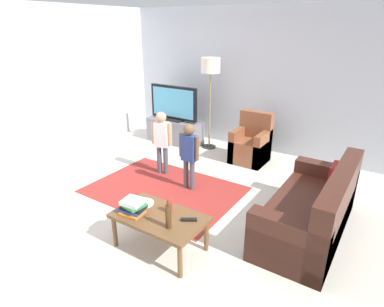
{
  "coord_description": "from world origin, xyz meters",
  "views": [
    {
      "loc": [
        2.33,
        -2.91,
        2.33
      ],
      "look_at": [
        0.0,
        0.6,
        0.65
      ],
      "focal_mm": 30.06,
      "sensor_mm": 36.0,
      "label": 1
    }
  ],
  "objects_px": {
    "floor_lamp": "(211,70)",
    "tv_remote": "(189,220)",
    "couch": "(315,213)",
    "plate": "(144,203)",
    "coffee_table": "(159,219)",
    "tv_stand": "(175,131)",
    "tv": "(174,104)",
    "bottle": "(168,216)",
    "child_center": "(189,151)",
    "soda_can": "(170,207)",
    "armchair": "(251,146)",
    "child_near_tv": "(162,137)",
    "book_stack": "(133,206)"
  },
  "relations": [
    {
      "from": "child_center",
      "to": "soda_can",
      "type": "height_order",
      "value": "child_center"
    },
    {
      "from": "coffee_table",
      "to": "tv_remote",
      "type": "relative_size",
      "value": 5.88
    },
    {
      "from": "child_center",
      "to": "coffee_table",
      "type": "distance_m",
      "value": 1.48
    },
    {
      "from": "child_center",
      "to": "bottle",
      "type": "xyz_separation_m",
      "value": [
        0.75,
        -1.48,
        -0.07
      ]
    },
    {
      "from": "child_near_tv",
      "to": "tv_remote",
      "type": "height_order",
      "value": "child_near_tv"
    },
    {
      "from": "armchair",
      "to": "child_center",
      "type": "bearing_deg",
      "value": -102.48
    },
    {
      "from": "tv",
      "to": "couch",
      "type": "bearing_deg",
      "value": -27.02
    },
    {
      "from": "armchair",
      "to": "child_near_tv",
      "type": "bearing_deg",
      "value": -127.6
    },
    {
      "from": "couch",
      "to": "plate",
      "type": "bearing_deg",
      "value": -145.95
    },
    {
      "from": "plate",
      "to": "book_stack",
      "type": "bearing_deg",
      "value": -82.7
    },
    {
      "from": "tv",
      "to": "child_center",
      "type": "distance_m",
      "value": 2.12
    },
    {
      "from": "couch",
      "to": "child_center",
      "type": "xyz_separation_m",
      "value": [
        -1.88,
        0.14,
        0.33
      ]
    },
    {
      "from": "floor_lamp",
      "to": "coffee_table",
      "type": "relative_size",
      "value": 1.78
    },
    {
      "from": "couch",
      "to": "child_near_tv",
      "type": "relative_size",
      "value": 1.69
    },
    {
      "from": "floor_lamp",
      "to": "tv_remote",
      "type": "bearing_deg",
      "value": -63.07
    },
    {
      "from": "coffee_table",
      "to": "soda_can",
      "type": "xyz_separation_m",
      "value": [
        0.05,
        0.12,
        0.11
      ]
    },
    {
      "from": "book_stack",
      "to": "bottle",
      "type": "xyz_separation_m",
      "value": [
        0.49,
        -0.0,
        0.05
      ]
    },
    {
      "from": "tv",
      "to": "armchair",
      "type": "bearing_deg",
      "value": -0.6
    },
    {
      "from": "book_stack",
      "to": "bottle",
      "type": "relative_size",
      "value": 0.96
    },
    {
      "from": "tv",
      "to": "couch",
      "type": "height_order",
      "value": "tv"
    },
    {
      "from": "floor_lamp",
      "to": "tv_remote",
      "type": "xyz_separation_m",
      "value": [
        1.51,
        -2.98,
        -1.11
      ]
    },
    {
      "from": "armchair",
      "to": "bottle",
      "type": "bearing_deg",
      "value": -82.26
    },
    {
      "from": "armchair",
      "to": "floor_lamp",
      "type": "relative_size",
      "value": 0.51
    },
    {
      "from": "couch",
      "to": "tv",
      "type": "bearing_deg",
      "value": 152.98
    },
    {
      "from": "child_center",
      "to": "soda_can",
      "type": "relative_size",
      "value": 8.58
    },
    {
      "from": "tv_stand",
      "to": "bottle",
      "type": "height_order",
      "value": "bottle"
    },
    {
      "from": "tv_stand",
      "to": "tv_remote",
      "type": "relative_size",
      "value": 7.06
    },
    {
      "from": "floor_lamp",
      "to": "child_near_tv",
      "type": "distance_m",
      "value": 1.76
    },
    {
      "from": "tv",
      "to": "bottle",
      "type": "xyz_separation_m",
      "value": [
        2.17,
        -3.02,
        -0.29
      ]
    },
    {
      "from": "armchair",
      "to": "child_center",
      "type": "xyz_separation_m",
      "value": [
        -0.34,
        -1.53,
        0.32
      ]
    },
    {
      "from": "coffee_table",
      "to": "bottle",
      "type": "height_order",
      "value": "bottle"
    },
    {
      "from": "armchair",
      "to": "soda_can",
      "type": "bearing_deg",
      "value": -85.07
    },
    {
      "from": "tv_stand",
      "to": "floor_lamp",
      "type": "xyz_separation_m",
      "value": [
        0.76,
        0.15,
        1.3
      ]
    },
    {
      "from": "tv_stand",
      "to": "floor_lamp",
      "type": "bearing_deg",
      "value": 11.32
    },
    {
      "from": "floor_lamp",
      "to": "tv_remote",
      "type": "distance_m",
      "value": 3.52
    },
    {
      "from": "tv_remote",
      "to": "soda_can",
      "type": "height_order",
      "value": "soda_can"
    },
    {
      "from": "tv_stand",
      "to": "couch",
      "type": "relative_size",
      "value": 0.67
    },
    {
      "from": "plate",
      "to": "tv_remote",
      "type": "bearing_deg",
      "value": 0.0
    },
    {
      "from": "tv_stand",
      "to": "plate",
      "type": "xyz_separation_m",
      "value": [
        1.65,
        -2.83,
        0.18
      ]
    },
    {
      "from": "armchair",
      "to": "floor_lamp",
      "type": "height_order",
      "value": "floor_lamp"
    },
    {
      "from": "couch",
      "to": "armchair",
      "type": "xyz_separation_m",
      "value": [
        -1.54,
        1.67,
        0.01
      ]
    },
    {
      "from": "couch",
      "to": "plate",
      "type": "relative_size",
      "value": 8.18
    },
    {
      "from": "armchair",
      "to": "plate",
      "type": "distance_m",
      "value": 2.79
    },
    {
      "from": "couch",
      "to": "plate",
      "type": "distance_m",
      "value": 2.0
    },
    {
      "from": "floor_lamp",
      "to": "plate",
      "type": "distance_m",
      "value": 3.3
    },
    {
      "from": "tv_stand",
      "to": "child_center",
      "type": "xyz_separation_m",
      "value": [
        1.42,
        -1.57,
        0.37
      ]
    },
    {
      "from": "couch",
      "to": "child_near_tv",
      "type": "distance_m",
      "value": 2.61
    },
    {
      "from": "couch",
      "to": "bottle",
      "type": "xyz_separation_m",
      "value": [
        -1.13,
        -1.34,
        0.26
      ]
    },
    {
      "from": "coffee_table",
      "to": "soda_can",
      "type": "relative_size",
      "value": 8.33
    },
    {
      "from": "coffee_table",
      "to": "armchair",
      "type": "bearing_deg",
      "value": 93.74
    }
  ]
}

